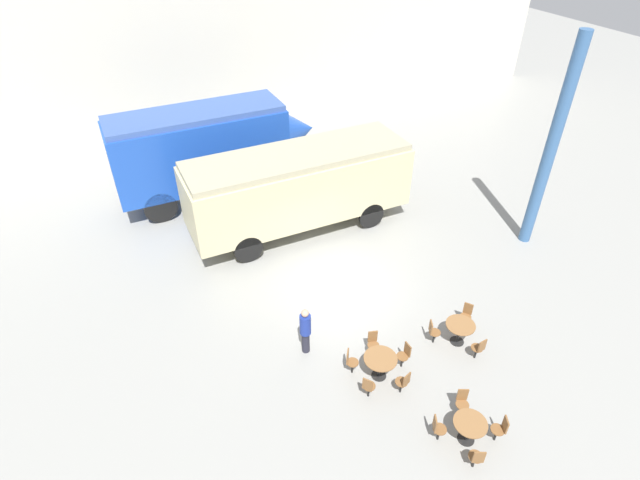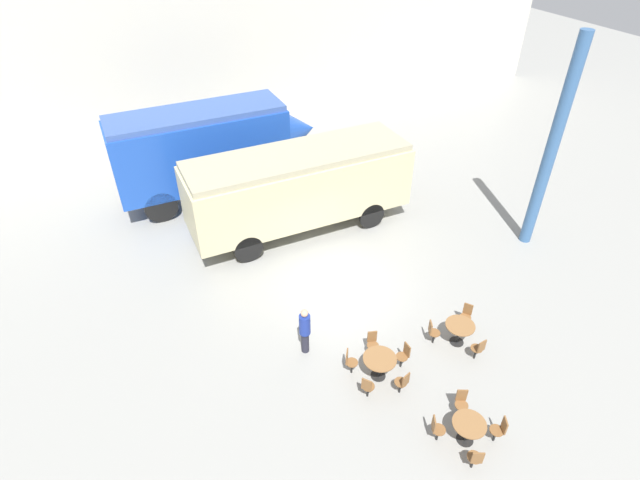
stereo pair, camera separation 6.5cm
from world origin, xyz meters
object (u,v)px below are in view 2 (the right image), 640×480
cafe_table_mid (469,427)px  cafe_chair_0 (372,342)px  cafe_table_near (380,362)px  cafe_table_far (460,329)px  streamlined_locomotive (214,145)px  passenger_coach_vintage (299,184)px  visitor_person (305,329)px

cafe_table_mid → cafe_chair_0: cafe_chair_0 is taller
cafe_table_near → cafe_table_far: cafe_table_near is taller
streamlined_locomotive → cafe_table_mid: streamlined_locomotive is taller
passenger_coach_vintage → visitor_person: passenger_coach_vintage is taller
cafe_table_near → cafe_chair_0: size_ratio=1.11×
cafe_chair_0 → cafe_table_mid: bearing=28.8°
cafe_chair_0 → streamlined_locomotive: bearing=-155.3°
cafe_table_near → cafe_table_far: 2.90m
cafe_table_mid → visitor_person: 5.18m
streamlined_locomotive → cafe_table_near: bearing=-84.0°
streamlined_locomotive → cafe_table_near: (1.26, -11.98, -1.81)m
passenger_coach_vintage → cafe_chair_0: bearing=-95.8°
passenger_coach_vintage → visitor_person: 6.82m
cafe_table_far → visitor_person: size_ratio=0.53×
streamlined_locomotive → cafe_table_near: streamlined_locomotive is taller
cafe_chair_0 → visitor_person: (-1.78, 0.97, 0.42)m
visitor_person → streamlined_locomotive: bearing=88.5°
cafe_table_near → cafe_table_far: (2.89, 0.08, -0.03)m
streamlined_locomotive → passenger_coach_vintage: 4.56m
cafe_table_near → passenger_coach_vintage: bearing=83.0°
streamlined_locomotive → visitor_person: size_ratio=5.25×
passenger_coach_vintage → cafe_table_far: bearing=-76.5°
streamlined_locomotive → passenger_coach_vintage: streamlined_locomotive is taller
cafe_table_near → cafe_table_mid: bearing=-70.0°
cafe_table_far → streamlined_locomotive: bearing=109.2°
passenger_coach_vintage → cafe_table_far: 8.31m
passenger_coach_vintage → cafe_table_mid: bearing=-90.0°
cafe_table_mid → visitor_person: visitor_person is taller
streamlined_locomotive → visitor_person: bearing=-91.5°
cafe_chair_0 → visitor_person: size_ratio=0.51×
cafe_table_mid → cafe_table_far: cafe_table_far is taller
cafe_table_mid → cafe_chair_0: 3.62m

